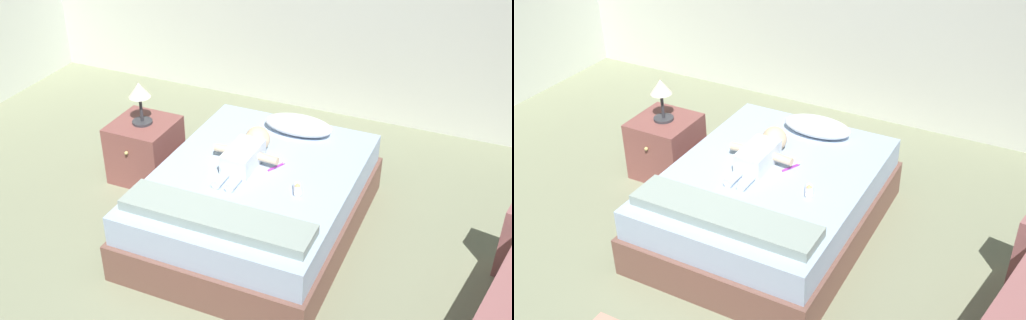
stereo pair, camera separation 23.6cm
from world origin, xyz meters
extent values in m
plane|color=gray|center=(0.00, 0.00, 0.00)|extent=(8.00, 8.00, 0.00)
cube|color=brown|center=(0.22, 0.96, 0.14)|extent=(1.36, 1.77, 0.28)
cube|color=#A7BDDA|center=(0.22, 0.96, 0.38)|extent=(1.31, 1.70, 0.21)
ellipsoid|color=white|center=(0.29, 1.60, 0.55)|extent=(0.53, 0.26, 0.13)
cube|color=white|center=(0.11, 1.00, 0.56)|extent=(0.19, 0.35, 0.15)
sphere|color=beige|center=(0.11, 1.25, 0.58)|extent=(0.18, 0.18, 0.18)
cylinder|color=beige|center=(-0.05, 1.05, 0.56)|extent=(0.15, 0.07, 0.06)
cylinder|color=beige|center=(0.28, 1.05, 0.56)|extent=(0.15, 0.07, 0.06)
cylinder|color=white|center=(0.06, 0.75, 0.52)|extent=(0.06, 0.17, 0.06)
cylinder|color=white|center=(0.16, 0.75, 0.52)|extent=(0.06, 0.17, 0.06)
cube|color=purple|center=(0.33, 1.07, 0.49)|extent=(0.08, 0.14, 0.01)
cube|color=white|center=(0.36, 1.14, 0.51)|extent=(0.02, 0.03, 0.01)
cube|color=brown|center=(-0.88, 1.26, 0.24)|extent=(0.47, 0.47, 0.49)
sphere|color=tan|center=(-0.88, 1.01, 0.35)|extent=(0.03, 0.03, 0.03)
cylinder|color=#333338|center=(-0.88, 1.26, 0.50)|extent=(0.16, 0.16, 0.02)
cylinder|color=#333338|center=(-0.88, 1.26, 0.61)|extent=(0.02, 0.02, 0.21)
cone|color=#EEE2C9|center=(-0.88, 1.26, 0.77)|extent=(0.17, 0.17, 0.12)
cube|color=#93A299|center=(0.22, 0.36, 0.52)|extent=(1.23, 0.27, 0.07)
cylinder|color=white|center=(0.57, 0.85, 0.51)|extent=(0.09, 0.11, 0.05)
cone|color=#E4B56E|center=(0.57, 0.85, 0.55)|extent=(0.04, 0.04, 0.02)
camera|label=1|loc=(1.68, -2.35, 2.81)|focal=44.21mm
camera|label=2|loc=(1.89, -2.24, 2.81)|focal=44.21mm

